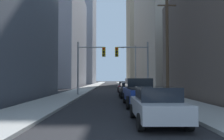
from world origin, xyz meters
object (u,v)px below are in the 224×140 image
(sedan_silver, at_px, (157,105))
(traffic_signal_near_left, at_px, (90,60))
(pickup_truck_blue, at_px, (140,92))
(sedan_black, at_px, (129,90))
(sedan_maroon, at_px, (125,87))
(traffic_signal_near_right, at_px, (134,59))

(sedan_silver, xyz_separation_m, traffic_signal_near_left, (-4.21, 15.05, 3.24))
(pickup_truck_blue, bearing_deg, traffic_signal_near_left, 116.06)
(traffic_signal_near_left, bearing_deg, sedan_black, -29.90)
(sedan_maroon, bearing_deg, pickup_truck_blue, -89.87)
(pickup_truck_blue, height_order, traffic_signal_near_right, traffic_signal_near_right)
(sedan_black, xyz_separation_m, traffic_signal_near_left, (-4.16, 2.39, 3.24))
(sedan_black, xyz_separation_m, sedan_maroon, (0.16, 9.20, 0.00))
(pickup_truck_blue, relative_size, traffic_signal_near_left, 0.91)
(pickup_truck_blue, bearing_deg, sedan_maroon, 90.13)
(sedan_silver, distance_m, traffic_signal_near_left, 15.96)
(sedan_maroon, height_order, traffic_signal_near_left, traffic_signal_near_left)
(traffic_signal_near_left, height_order, traffic_signal_near_right, same)
(sedan_black, distance_m, traffic_signal_near_left, 5.79)
(pickup_truck_blue, distance_m, traffic_signal_near_right, 9.45)
(sedan_maroon, relative_size, traffic_signal_near_right, 0.70)
(sedan_black, bearing_deg, sedan_silver, -89.80)
(sedan_silver, relative_size, sedan_black, 0.99)
(sedan_black, height_order, traffic_signal_near_left, traffic_signal_near_left)
(sedan_silver, height_order, sedan_maroon, same)
(pickup_truck_blue, xyz_separation_m, sedan_black, (-0.19, 6.52, -0.16))
(pickup_truck_blue, bearing_deg, sedan_silver, -91.40)
(sedan_maroon, distance_m, traffic_signal_near_right, 7.57)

